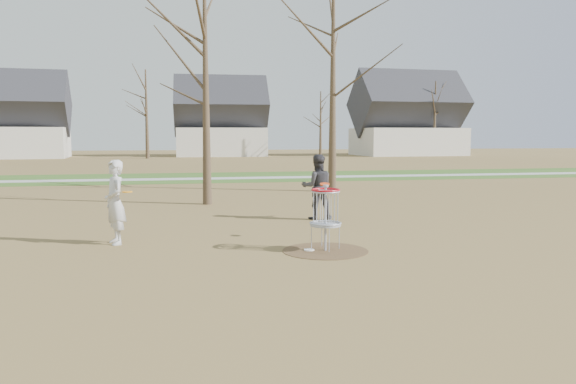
% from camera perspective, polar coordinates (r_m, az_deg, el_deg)
% --- Properties ---
extents(ground, '(160.00, 160.00, 0.00)m').
position_cam_1_polar(ground, '(11.82, 3.81, -5.99)').
color(ground, brown).
rests_on(ground, ground).
extents(green_band, '(160.00, 8.00, 0.01)m').
position_cam_1_polar(green_band, '(32.41, -5.81, 1.53)').
color(green_band, '#2D5119').
rests_on(green_band, ground).
extents(footpath, '(160.00, 1.50, 0.01)m').
position_cam_1_polar(footpath, '(31.41, -5.64, 1.41)').
color(footpath, '#9E9E99').
rests_on(footpath, green_band).
extents(dirt_circle, '(1.80, 1.80, 0.01)m').
position_cam_1_polar(dirt_circle, '(11.82, 3.81, -5.97)').
color(dirt_circle, '#47331E').
rests_on(dirt_circle, ground).
extents(player_standing, '(0.66, 0.80, 1.87)m').
position_cam_1_polar(player_standing, '(12.97, -17.17, -1.00)').
color(player_standing, silver).
rests_on(player_standing, ground).
extents(player_throwing, '(0.96, 0.78, 1.86)m').
position_cam_1_polar(player_throwing, '(16.09, 2.98, 0.52)').
color(player_throwing, '#343237').
rests_on(player_throwing, ground).
extents(disc_grounded, '(0.22, 0.22, 0.02)m').
position_cam_1_polar(disc_grounded, '(11.82, 2.16, -5.89)').
color(disc_grounded, white).
rests_on(disc_grounded, dirt_circle).
extents(discs_in_play, '(4.63, 0.34, 0.15)m').
position_cam_1_polar(discs_in_play, '(12.64, -5.56, 0.44)').
color(discs_in_play, red).
rests_on(discs_in_play, ground).
extents(disc_golf_basket, '(0.64, 0.64, 1.35)m').
position_cam_1_polar(disc_golf_basket, '(11.67, 3.84, -1.59)').
color(disc_golf_basket, '#9EA3AD').
rests_on(disc_golf_basket, ground).
extents(bare_trees, '(52.62, 44.98, 9.00)m').
position_cam_1_polar(bare_trees, '(47.30, -5.41, 9.35)').
color(bare_trees, '#382B1E').
rests_on(bare_trees, ground).
extents(houses_row, '(56.51, 10.01, 7.26)m').
position_cam_1_polar(houses_row, '(64.17, -4.64, 6.80)').
color(houses_row, silver).
rests_on(houses_row, ground).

